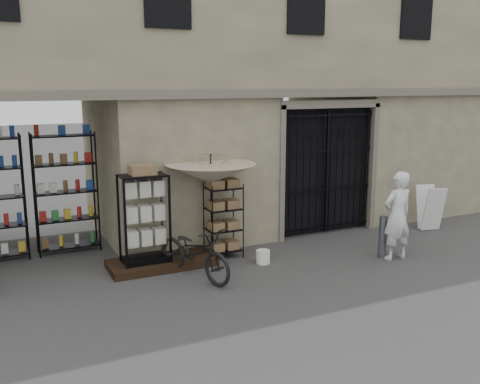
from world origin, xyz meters
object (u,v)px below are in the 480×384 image
display_cabinet (145,223)px  wire_rack (223,221)px  market_umbrella (211,168)px  white_bucket (263,257)px  shopkeeper (395,259)px  easel_sign (430,208)px  steel_bollard (383,237)px  bicycle (195,277)px

display_cabinet → wire_rack: (1.63, 0.05, -0.16)m
wire_rack → market_umbrella: (-0.25, 0.03, 1.09)m
market_umbrella → white_bucket: (0.77, -0.75, -1.69)m
wire_rack → market_umbrella: bearing=175.9°
display_cabinet → shopkeeper: 5.01m
display_cabinet → white_bucket: 2.38m
wire_rack → market_umbrella: 1.11m
easel_sign → steel_bollard: bearing=-142.7°
shopkeeper → easel_sign: 2.63m
steel_bollard → easel_sign: bearing=25.4°
display_cabinet → white_bucket: (2.15, -0.66, -0.77)m
wire_rack → easel_sign: wire_rack is taller
steel_bollard → shopkeeper: bearing=-46.4°
bicycle → easel_sign: size_ratio=1.77×
wire_rack → steel_bollard: size_ratio=1.77×
easel_sign → wire_rack: bearing=-171.4°
market_umbrella → white_bucket: bearing=-44.1°
white_bucket → market_umbrella: bearing=135.9°
display_cabinet → easel_sign: 6.89m
wire_rack → shopkeeper: 3.53m
wire_rack → bicycle: size_ratio=0.82×
steel_bollard → market_umbrella: bearing=154.8°
display_cabinet → easel_sign: (6.88, -0.24, -0.36)m
white_bucket → easel_sign: size_ratio=0.26×
display_cabinet → market_umbrella: size_ratio=0.71×
wire_rack → white_bucket: bearing=-51.5°
bicycle → steel_bollard: size_ratio=2.16×
wire_rack → market_umbrella: market_umbrella is taller
bicycle → market_umbrella: bearing=32.4°
bicycle → easel_sign: (6.20, 0.58, 0.54)m
market_umbrella → steel_bollard: bearing=-25.2°
wire_rack → easel_sign: 5.26m
market_umbrella → bicycle: 2.16m
market_umbrella → easel_sign: market_umbrella is taller
wire_rack → bicycle: bearing=-135.0°
easel_sign → bicycle: bearing=-162.8°
shopkeeper → easel_sign: easel_sign is taller
bicycle → steel_bollard: 3.88m
display_cabinet → steel_bollard: 4.73m
wire_rack → easel_sign: (5.25, -0.30, -0.20)m
wire_rack → white_bucket: size_ratio=5.55×
bicycle → white_bucket: bearing=-13.5°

